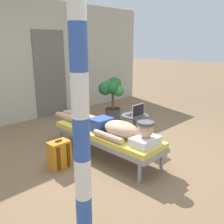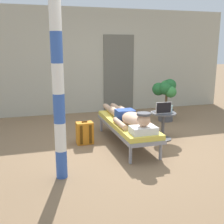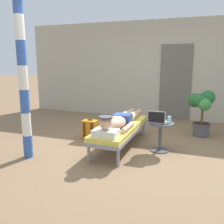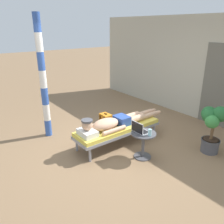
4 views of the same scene
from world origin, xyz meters
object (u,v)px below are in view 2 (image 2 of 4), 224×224
(backpack, at_px, (85,133))
(potted_plant, at_px, (166,94))
(lounge_chair, at_px, (127,125))
(drink_glass, at_px, (171,109))
(laptop, at_px, (162,110))
(side_table, at_px, (163,121))
(person_reclining, at_px, (129,117))
(porch_post, at_px, (58,79))

(backpack, distance_m, potted_plant, 2.43)
(lounge_chair, height_order, drink_glass, drink_glass)
(laptop, bearing_deg, side_table, 40.52)
(lounge_chair, xyz_separation_m, person_reclining, (-0.00, -0.09, 0.17))
(porch_post, bearing_deg, person_reclining, 36.22)
(potted_plant, distance_m, porch_post, 3.63)
(potted_plant, xyz_separation_m, porch_post, (-2.72, -2.31, 0.70))
(drink_glass, xyz_separation_m, porch_post, (-2.19, -1.08, 0.75))
(potted_plant, bearing_deg, side_table, -118.75)
(backpack, bearing_deg, side_table, -7.30)
(person_reclining, distance_m, porch_post, 1.81)
(porch_post, bearing_deg, backpack, 65.88)
(backpack, relative_size, porch_post, 0.16)
(drink_glass, distance_m, potted_plant, 1.34)
(laptop, distance_m, porch_post, 2.35)
(person_reclining, relative_size, potted_plant, 2.18)
(drink_glass, height_order, backpack, drink_glass)
(lounge_chair, xyz_separation_m, laptop, (0.68, -0.02, 0.24))
(side_table, xyz_separation_m, drink_glass, (0.15, 0.00, 0.23))
(person_reclining, relative_size, side_table, 4.15)
(backpack, bearing_deg, potted_plant, 25.90)
(person_reclining, distance_m, drink_glass, 0.90)
(porch_post, bearing_deg, potted_plant, 40.32)
(porch_post, bearing_deg, drink_glass, 26.17)
(potted_plant, bearing_deg, person_reclining, -136.30)
(side_table, bearing_deg, laptop, -139.48)
(lounge_chair, xyz_separation_m, potted_plant, (1.42, 1.26, 0.29))
(drink_glass, relative_size, backpack, 0.31)
(person_reclining, distance_m, potted_plant, 1.96)
(lounge_chair, bearing_deg, drink_glass, 2.01)
(backpack, height_order, porch_post, porch_post)
(drink_glass, distance_m, porch_post, 2.55)
(person_reclining, bearing_deg, backpack, 157.22)
(laptop, relative_size, drink_glass, 2.39)
(side_table, bearing_deg, person_reclining, -170.79)
(porch_post, bearing_deg, lounge_chair, 38.79)
(lounge_chair, bearing_deg, person_reclining, -90.00)
(person_reclining, bearing_deg, drink_glass, 7.95)
(backpack, bearing_deg, person_reclining, -22.78)
(lounge_chair, distance_m, backpack, 0.78)
(lounge_chair, distance_m, person_reclining, 0.20)
(person_reclining, xyz_separation_m, laptop, (0.68, 0.07, 0.06))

